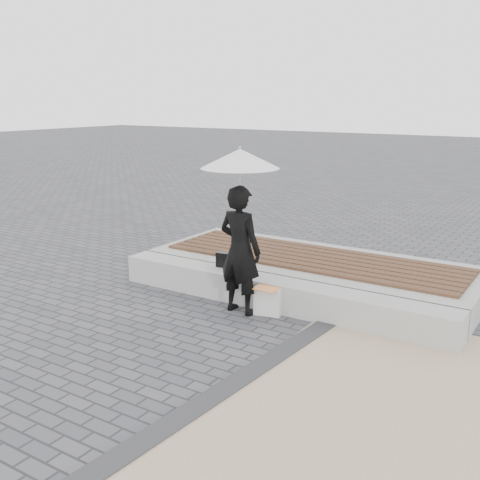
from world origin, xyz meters
name	(u,v)px	position (x,y,z in m)	size (l,w,h in m)	color
ground	(207,348)	(0.00, 0.00, 0.00)	(80.00, 80.00, 0.00)	#4C4C51
edging_band	(238,381)	(0.75, -0.50, 0.02)	(0.25, 5.20, 0.04)	#313134
seating_ledge	(275,293)	(0.00, 1.60, 0.20)	(5.00, 0.45, 0.40)	#A7A6A2
timber_platform	(313,272)	(0.00, 2.80, 0.20)	(5.00, 2.00, 0.40)	#B0B0AA
timber_decking	(313,258)	(0.00, 2.80, 0.42)	(4.60, 1.40, 0.04)	brown
woman	(240,250)	(-0.31, 1.19, 0.86)	(0.63, 0.41, 1.73)	black
parasol	(240,159)	(-0.31, 1.19, 2.06)	(1.01, 1.01, 1.29)	silver
handbag	(227,260)	(-0.88, 1.72, 0.51)	(0.31, 0.11, 0.22)	black
canvas_tote	(268,301)	(0.06, 1.30, 0.19)	(0.36, 0.15, 0.38)	silver
magazine	(266,288)	(0.06, 1.25, 0.38)	(0.32, 0.24, 0.01)	red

